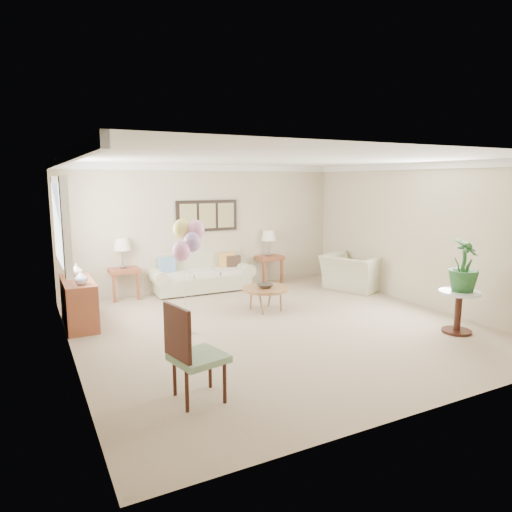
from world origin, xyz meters
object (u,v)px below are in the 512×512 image
Objects in this scene: armchair at (353,272)px; accent_chair at (191,351)px; coffee_table at (266,289)px; sofa at (201,276)px; balloon_cluster at (188,239)px.

accent_chair reaches higher than armchair.
coffee_table is 3.46m from accent_chair.
sofa is 2.61× the size of coffee_table.
armchair is 4.27m from balloon_cluster.
armchair is (2.39, 0.55, -0.01)m from coffee_table.
coffee_table is (0.50, -1.93, 0.07)m from sofa.
coffee_table is 2.45m from armchair.
coffee_table is 0.73× the size of armchair.
accent_chair is (-2.28, -2.60, 0.16)m from coffee_table.
armchair is at bearing 15.21° from balloon_cluster.
balloon_cluster is (-1.60, -0.54, 1.06)m from coffee_table.
coffee_table is 0.48× the size of balloon_cluster.
sofa is at bearing 104.40° from coffee_table.
balloon_cluster is (0.68, 2.06, 0.90)m from accent_chair.
coffee_table is at bearing 48.71° from accent_chair.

